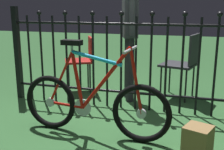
% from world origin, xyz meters
% --- Properties ---
extents(ground_plane, '(20.00, 20.00, 0.00)m').
position_xyz_m(ground_plane, '(0.00, 0.00, 0.00)').
color(ground_plane, '#2F5E30').
extents(iron_fence, '(3.27, 0.07, 1.27)m').
position_xyz_m(iron_fence, '(-0.06, 0.74, 0.64)').
color(iron_fence, black).
rests_on(iron_fence, ground).
extents(bicycle, '(1.56, 0.40, 0.95)m').
position_xyz_m(bicycle, '(-0.20, -0.11, 0.33)').
color(bicycle, black).
rests_on(bicycle, ground).
extents(chair_red, '(0.52, 0.52, 0.82)m').
position_xyz_m(chair_red, '(-0.87, 1.31, 0.51)').
color(chair_red, black).
rests_on(chair_red, ground).
extents(chair_charcoal, '(0.54, 0.54, 0.91)m').
position_xyz_m(chair_charcoal, '(0.62, 1.34, 0.55)').
color(chair_charcoal, black).
rests_on(chair_charcoal, ground).
extents(person_visitor, '(0.27, 0.45, 1.72)m').
position_xyz_m(person_visitor, '(-0.11, 1.09, 1.04)').
color(person_visitor, '#2D2D33').
rests_on(person_visitor, ground).
extents(display_crate, '(0.28, 0.28, 0.28)m').
position_xyz_m(display_crate, '(0.81, -0.27, 0.14)').
color(display_crate, olive).
rests_on(display_crate, ground).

